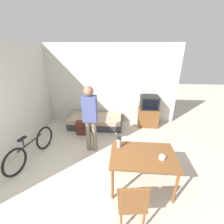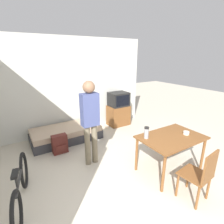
# 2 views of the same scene
# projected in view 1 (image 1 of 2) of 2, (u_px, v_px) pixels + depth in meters

# --- Properties ---
(ground_plane) EXTENTS (20.00, 20.00, 0.00)m
(ground_plane) POSITION_uv_depth(u_px,v_px,m) (79.00, 216.00, 2.48)
(ground_plane) COLOR beige
(wall_back) EXTENTS (5.02, 0.06, 2.70)m
(wall_back) POSITION_uv_depth(u_px,v_px,m) (104.00, 85.00, 5.24)
(wall_back) COLOR silver
(wall_back) RESTS_ON ground_plane
(wall_left) EXTENTS (0.06, 4.58, 2.70)m
(wall_left) POSITION_uv_depth(u_px,v_px,m) (14.00, 100.00, 3.72)
(wall_left) COLOR silver
(wall_left) RESTS_ON ground_plane
(daybed) EXTENTS (1.81, 0.86, 0.36)m
(daybed) POSITION_uv_depth(u_px,v_px,m) (96.00, 121.00, 5.23)
(daybed) COLOR #333338
(daybed) RESTS_ON ground_plane
(tv) EXTENTS (0.66, 0.48, 1.08)m
(tv) POSITION_uv_depth(u_px,v_px,m) (148.00, 112.00, 5.13)
(tv) COLOR brown
(tv) RESTS_ON ground_plane
(dining_table) EXTENTS (1.20, 0.81, 0.74)m
(dining_table) POSITION_uv_depth(u_px,v_px,m) (143.00, 159.00, 2.78)
(dining_table) COLOR brown
(dining_table) RESTS_ON ground_plane
(wooden_chair) EXTENTS (0.46, 0.46, 0.91)m
(wooden_chair) POSITION_uv_depth(u_px,v_px,m) (133.00, 203.00, 2.15)
(wooden_chair) COLOR brown
(wooden_chair) RESTS_ON ground_plane
(bicycle) EXTENTS (0.34, 1.56, 0.72)m
(bicycle) POSITION_uv_depth(u_px,v_px,m) (31.00, 148.00, 3.61)
(bicycle) COLOR black
(bicycle) RESTS_ON ground_plane
(person_standing) EXTENTS (0.34, 0.24, 1.76)m
(person_standing) POSITION_uv_depth(u_px,v_px,m) (90.00, 115.00, 3.66)
(person_standing) COLOR #6B604C
(person_standing) RESTS_ON ground_plane
(thermos_flask) EXTENTS (0.09, 0.09, 0.22)m
(thermos_flask) POSITION_uv_depth(u_px,v_px,m) (119.00, 142.00, 2.92)
(thermos_flask) COLOR #99999E
(thermos_flask) RESTS_ON dining_table
(mate_bowl) EXTENTS (0.11, 0.11, 0.06)m
(mate_bowl) POSITION_uv_depth(u_px,v_px,m) (162.00, 157.00, 2.65)
(mate_bowl) COLOR beige
(mate_bowl) RESTS_ON dining_table
(backpack) EXTENTS (0.34, 0.20, 0.45)m
(backpack) POSITION_uv_depth(u_px,v_px,m) (82.00, 128.00, 4.71)
(backpack) COLOR #56231E
(backpack) RESTS_ON ground_plane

